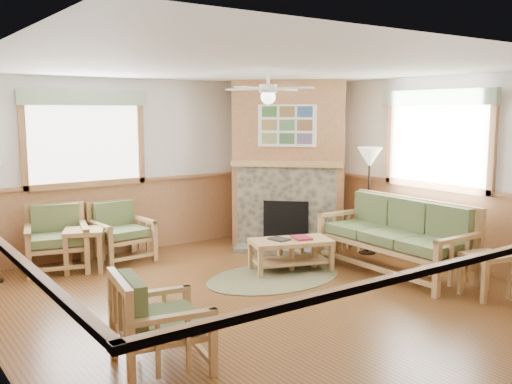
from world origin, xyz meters
TOP-DOWN VIEW (x-y plane):
  - floor at (0.00, 0.00)m, footprint 6.00×6.00m
  - ceiling at (0.00, 0.00)m, footprint 6.00×6.00m
  - wall_back at (0.00, 3.00)m, footprint 6.00×0.02m
  - wall_front at (0.00, -3.00)m, footprint 6.00×0.02m
  - wall_right at (3.00, 0.00)m, footprint 0.02×6.00m
  - wainscot at (0.00, 0.00)m, footprint 6.00×6.00m
  - fireplace at (2.05, 2.05)m, footprint 3.11×3.11m
  - window_back at (-1.10, 2.96)m, footprint 1.90×0.16m
  - window_right at (2.96, -0.20)m, footprint 0.16×1.90m
  - ceiling_fan at (0.30, 0.30)m, footprint 1.59×1.59m
  - sofa at (2.08, -0.21)m, footprint 2.20×0.93m
  - armchair_back_left at (-1.69, 2.55)m, footprint 0.98×0.98m
  - armchair_back_right at (-0.74, 2.55)m, footprint 0.83×0.83m
  - armchair_left at (-1.85, -1.08)m, footprint 0.87×0.87m
  - coffee_table at (0.96, 0.65)m, footprint 1.23×0.88m
  - end_table_chairs at (-1.39, 2.31)m, footprint 0.68×0.67m
  - end_table_sofa at (2.15, -1.58)m, footprint 0.56×0.55m
  - footstool at (1.16, 0.76)m, footprint 0.51×0.51m
  - braided_rug at (0.56, 0.51)m, footprint 2.53×2.53m
  - floor_lamp_right at (2.55, 0.73)m, footprint 0.40×0.40m
  - book_red at (1.11, 0.60)m, footprint 0.29×0.35m
  - book_dark at (0.81, 0.72)m, footprint 0.24×0.30m

SIDE VIEW (x-z plane):
  - floor at x=0.00m, z-range -0.01..0.00m
  - braided_rug at x=0.56m, z-range 0.00..0.01m
  - footstool at x=1.16m, z-range 0.00..0.38m
  - coffee_table at x=0.96m, z-range 0.00..0.44m
  - end_table_sofa at x=2.15m, z-range 0.00..0.53m
  - end_table_chairs at x=-1.39m, z-range 0.00..0.59m
  - armchair_left at x=-1.85m, z-range 0.00..0.85m
  - armchair_back_right at x=-0.74m, z-range 0.00..0.87m
  - armchair_back_left at x=-1.69m, z-range 0.00..0.91m
  - book_dark at x=0.81m, z-range 0.46..0.48m
  - book_red at x=1.11m, z-range 0.46..0.49m
  - sofa at x=2.08m, z-range 0.00..1.00m
  - wainscot at x=0.00m, z-range 0.00..1.10m
  - floor_lamp_right at x=2.55m, z-range 0.00..1.67m
  - wall_back at x=0.00m, z-range 0.00..2.70m
  - wall_front at x=0.00m, z-range 0.00..2.70m
  - wall_right at x=3.00m, z-range 0.00..2.70m
  - fireplace at x=2.05m, z-range 0.00..2.70m
  - window_back at x=-1.10m, z-range 1.78..3.28m
  - window_right at x=2.96m, z-range 1.78..3.28m
  - ceiling_fan at x=0.30m, z-range 2.48..2.84m
  - ceiling at x=0.00m, z-range 2.70..2.71m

